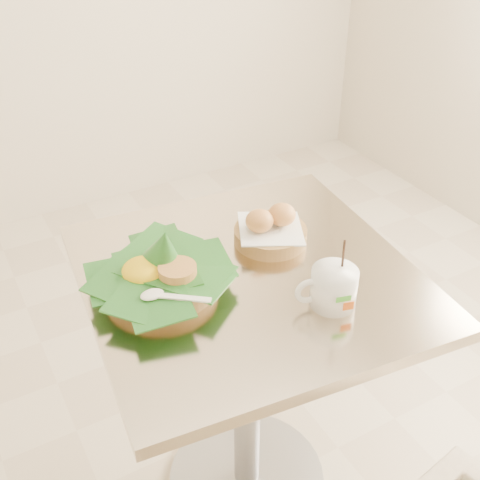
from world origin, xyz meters
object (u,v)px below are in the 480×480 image
rice_basket (160,271)px  cafe_table (248,346)px  bread_basket (270,230)px  coffee_mug (332,287)px

rice_basket → cafe_table: bearing=-14.7°
bread_basket → rice_basket: bearing=-173.5°
rice_basket → bread_basket: size_ratio=1.56×
cafe_table → coffee_mug: (0.09, -0.17, 0.26)m
cafe_table → rice_basket: rice_basket is taller
bread_basket → coffee_mug: (-0.01, -0.25, 0.01)m
cafe_table → coffee_mug: bearing=-61.4°
rice_basket → coffee_mug: 0.36m
rice_basket → coffee_mug: coffee_mug is taller
cafe_table → bread_basket: (0.11, 0.08, 0.25)m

